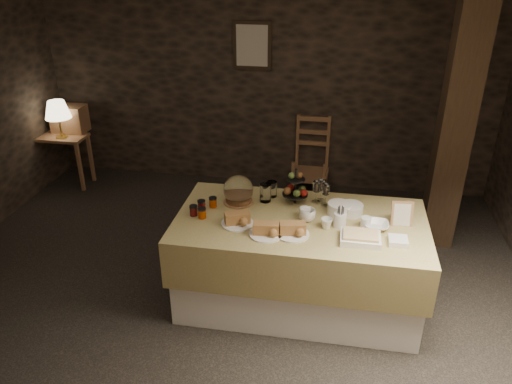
% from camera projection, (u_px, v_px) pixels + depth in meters
% --- Properties ---
extents(ground_plane, '(5.50, 5.00, 0.01)m').
position_uv_depth(ground_plane, '(220.00, 300.00, 4.40)').
color(ground_plane, black).
rests_on(ground_plane, ground).
extents(room_shell, '(5.52, 5.02, 2.60)m').
position_uv_depth(room_shell, '(213.00, 133.00, 3.70)').
color(room_shell, black).
rests_on(room_shell, ground).
extents(buffet_table, '(2.04, 1.08, 0.81)m').
position_uv_depth(buffet_table, '(299.00, 255.00, 4.21)').
color(buffet_table, silver).
rests_on(buffet_table, ground_plane).
extents(console_table, '(0.62, 0.35, 0.66)m').
position_uv_depth(console_table, '(62.00, 146.00, 6.29)').
color(console_table, brown).
rests_on(console_table, ground_plane).
extents(table_lamp, '(0.31, 0.31, 0.46)m').
position_uv_depth(table_lamp, '(57.00, 110.00, 6.02)').
color(table_lamp, gold).
rests_on(table_lamp, console_table).
extents(wine_rack, '(0.42, 0.26, 0.34)m').
position_uv_depth(wine_rack, '(69.00, 119.00, 6.30)').
color(wine_rack, brown).
rests_on(wine_rack, console_table).
extents(chair, '(0.45, 0.43, 0.73)m').
position_uv_depth(chair, '(311.00, 159.00, 6.19)').
color(chair, brown).
rests_on(chair, ground_plane).
extents(timber_column, '(0.30, 0.30, 2.60)m').
position_uv_depth(timber_column, '(456.00, 122.00, 4.72)').
color(timber_column, black).
rests_on(timber_column, ground_plane).
extents(framed_picture, '(0.45, 0.04, 0.55)m').
position_uv_depth(framed_picture, '(252.00, 45.00, 5.81)').
color(framed_picture, '#2D2215').
rests_on(framed_picture, room_shell).
extents(plate_stack_a, '(0.19, 0.19, 0.10)m').
position_uv_depth(plate_stack_a, '(339.00, 209.00, 4.12)').
color(plate_stack_a, white).
rests_on(plate_stack_a, buffet_table).
extents(plate_stack_b, '(0.20, 0.20, 0.08)m').
position_uv_depth(plate_stack_b, '(351.00, 209.00, 4.13)').
color(plate_stack_b, white).
rests_on(plate_stack_b, buffet_table).
extents(cutlery_holder, '(0.10, 0.10, 0.12)m').
position_uv_depth(cutlery_holder, '(340.00, 220.00, 3.93)').
color(cutlery_holder, white).
rests_on(cutlery_holder, buffet_table).
extents(cup_a, '(0.14, 0.14, 0.10)m').
position_uv_depth(cup_a, '(307.00, 215.00, 4.02)').
color(cup_a, white).
rests_on(cup_a, buffet_table).
extents(cup_b, '(0.11, 0.11, 0.08)m').
position_uv_depth(cup_b, '(326.00, 223.00, 3.92)').
color(cup_b, white).
rests_on(cup_b, buffet_table).
extents(mug_c, '(0.09, 0.09, 0.09)m').
position_uv_depth(mug_c, '(305.00, 213.00, 4.06)').
color(mug_c, white).
rests_on(mug_c, buffet_table).
extents(mug_d, '(0.08, 0.08, 0.09)m').
position_uv_depth(mug_d, '(366.00, 223.00, 3.92)').
color(mug_d, white).
rests_on(mug_d, buffet_table).
extents(bowl, '(0.20, 0.20, 0.05)m').
position_uv_depth(bowl, '(376.00, 225.00, 3.93)').
color(bowl, white).
rests_on(bowl, buffet_table).
extents(cake_dome, '(0.26, 0.26, 0.26)m').
position_uv_depth(cake_dome, '(238.00, 191.00, 4.28)').
color(cake_dome, brown).
rests_on(cake_dome, buffet_table).
extents(fruit_stand, '(0.22, 0.22, 0.32)m').
position_uv_depth(fruit_stand, '(296.00, 190.00, 4.26)').
color(fruit_stand, black).
rests_on(fruit_stand, buffet_table).
extents(bread_platter_left, '(0.26, 0.26, 0.11)m').
position_uv_depth(bread_platter_left, '(237.00, 220.00, 3.97)').
color(bread_platter_left, white).
rests_on(bread_platter_left, buffet_table).
extents(bread_platter_center, '(0.26, 0.26, 0.11)m').
position_uv_depth(bread_platter_center, '(266.00, 230.00, 3.83)').
color(bread_platter_center, white).
rests_on(bread_platter_center, buffet_table).
extents(bread_platter_right, '(0.26, 0.26, 0.11)m').
position_uv_depth(bread_platter_right, '(293.00, 230.00, 3.83)').
color(bread_platter_right, white).
rests_on(bread_platter_right, buffet_table).
extents(jam_jars, '(0.18, 0.26, 0.07)m').
position_uv_depth(jam_jars, '(203.00, 208.00, 4.15)').
color(jam_jars, '#540C0D').
rests_on(jam_jars, buffet_table).
extents(tart_dish, '(0.30, 0.22, 0.07)m').
position_uv_depth(tart_dish, '(360.00, 238.00, 3.75)').
color(tart_dish, white).
rests_on(tart_dish, buffet_table).
extents(square_dish, '(0.14, 0.14, 0.04)m').
position_uv_depth(square_dish, '(398.00, 241.00, 3.72)').
color(square_dish, white).
rests_on(square_dish, buffet_table).
extents(menu_frame, '(0.18, 0.08, 0.22)m').
position_uv_depth(menu_frame, '(402.00, 215.00, 3.95)').
color(menu_frame, brown).
rests_on(menu_frame, buffet_table).
extents(storage_jar_a, '(0.10, 0.10, 0.16)m').
position_uv_depth(storage_jar_a, '(265.00, 193.00, 4.31)').
color(storage_jar_a, white).
rests_on(storage_jar_a, buffet_table).
extents(storage_jar_b, '(0.09, 0.09, 0.14)m').
position_uv_depth(storage_jar_b, '(272.00, 189.00, 4.40)').
color(storage_jar_b, white).
rests_on(storage_jar_b, buffet_table).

